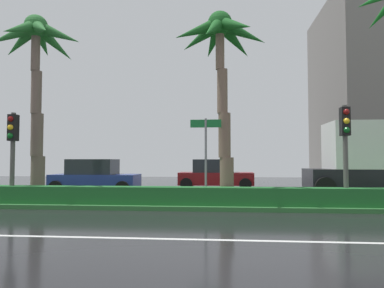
{
  "coord_description": "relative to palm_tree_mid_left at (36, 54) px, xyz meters",
  "views": [
    {
      "loc": [
        0.04,
        -5.41,
        1.65
      ],
      "look_at": [
        -1.35,
        10.02,
        2.38
      ],
      "focal_mm": 32.91,
      "sensor_mm": 36.0,
      "label": 1
    }
  ],
  "objects": [
    {
      "name": "ground_plane",
      "position": [
        7.31,
        1.36,
        -5.88
      ],
      "size": [
        90.0,
        42.0,
        0.1
      ],
      "primitive_type": "cube",
      "color": "black"
    },
    {
      "name": "near_lane_divider_stripe",
      "position": [
        7.31,
        -5.64,
        -5.83
      ],
      "size": [
        81.0,
        0.14,
        0.01
      ],
      "primitive_type": "cube",
      "color": "white",
      "rests_on": "ground_plane"
    },
    {
      "name": "median_strip",
      "position": [
        7.31,
        0.36,
        -5.76
      ],
      "size": [
        85.5,
        4.0,
        0.15
      ],
      "primitive_type": "cube",
      "color": "#2D6B33",
      "rests_on": "ground_plane"
    },
    {
      "name": "median_hedge",
      "position": [
        7.31,
        -1.04,
        -5.38
      ],
      "size": [
        76.5,
        0.7,
        0.6
      ],
      "color": "#1E6028",
      "rests_on": "median_strip"
    },
    {
      "name": "palm_tree_mid_left",
      "position": [
        0.0,
        0.0,
        0.0
      ],
      "size": [
        3.65,
        3.69,
        7.25
      ],
      "color": "brown",
      "rests_on": "median_strip"
    },
    {
      "name": "palm_tree_centre_left",
      "position": [
        7.24,
        -0.27,
        -0.14
      ],
      "size": [
        3.55,
        3.45,
        7.01
      ],
      "color": "brown",
      "rests_on": "median_strip"
    },
    {
      "name": "traffic_signal_median_left",
      "position": [
        -0.27,
        -0.99,
        -3.45
      ],
      "size": [
        0.28,
        0.43,
        3.24
      ],
      "color": "#4C4C47",
      "rests_on": "median_strip"
    },
    {
      "name": "traffic_signal_median_right",
      "position": [
        11.41,
        -0.9,
        -3.36
      ],
      "size": [
        0.28,
        0.43,
        3.37
      ],
      "color": "#4C4C47",
      "rests_on": "median_strip"
    },
    {
      "name": "street_name_sign",
      "position": [
        6.71,
        -0.61,
        -3.75
      ],
      "size": [
        1.1,
        0.08,
        3.0
      ],
      "color": "slate",
      "rests_on": "median_strip"
    },
    {
      "name": "car_in_traffic_leading",
      "position": [
        0.84,
        4.27,
        -5.01
      ],
      "size": [
        4.3,
        2.02,
        1.72
      ],
      "color": "navy",
      "rests_on": "ground_plane"
    },
    {
      "name": "car_in_traffic_second",
      "position": [
        6.84,
        7.61,
        -5.01
      ],
      "size": [
        4.3,
        2.02,
        1.72
      ],
      "color": "maroon",
      "rests_on": "ground_plane"
    },
    {
      "name": "box_truck_lead",
      "position": [
        14.43,
        4.18,
        -4.29
      ],
      "size": [
        6.4,
        2.64,
        3.46
      ],
      "color": "black",
      "rests_on": "ground_plane"
    }
  ]
}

